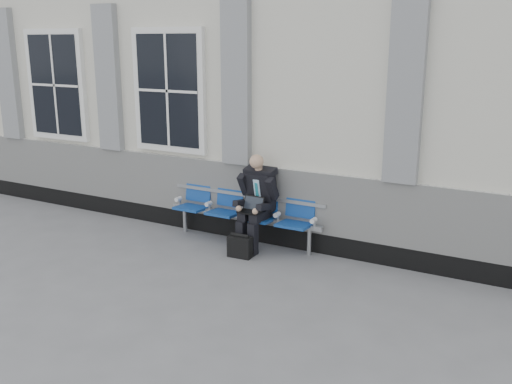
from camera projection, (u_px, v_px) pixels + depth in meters
The scene contains 5 objects.
ground at pixel (97, 249), 8.54m from camera, with size 70.00×70.00×0.00m, color slate.
station_building at pixel (218, 84), 10.92m from camera, with size 14.40×4.40×4.49m.
bench at pixel (244, 208), 8.69m from camera, with size 2.60×0.47×0.91m.
businessman at pixel (257, 198), 8.38m from camera, with size 0.58×0.78×1.43m.
briefcase at pixel (240, 246), 8.17m from camera, with size 0.35×0.17×0.36m.
Camera 1 is at (5.95, -5.90, 3.01)m, focal length 40.00 mm.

